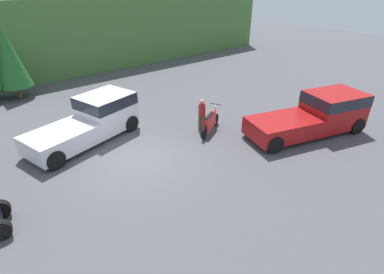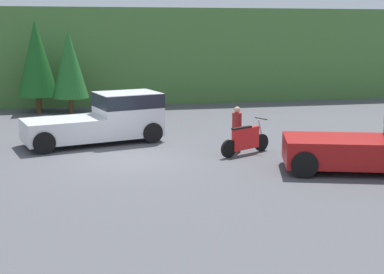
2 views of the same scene
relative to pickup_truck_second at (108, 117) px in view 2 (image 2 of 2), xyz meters
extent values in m
plane|color=#4C4C51|center=(0.55, -2.98, -0.99)|extent=(80.00, 80.00, 0.00)
cube|color=#477538|center=(0.55, 13.02, 1.77)|extent=(44.00, 6.00, 5.51)
cylinder|color=brown|center=(-3.15, 8.42, -0.56)|extent=(0.29, 0.29, 0.86)
cone|color=#19561E|center=(-3.15, 8.42, 1.84)|extent=(2.11, 2.11, 3.93)
cylinder|color=brown|center=(-1.49, 8.04, -0.60)|extent=(0.26, 0.26, 0.77)
cone|color=#236628|center=(-1.49, 8.04, 1.54)|extent=(1.88, 1.88, 3.51)
cube|color=maroon|center=(6.69, -5.75, -0.36)|extent=(3.64, 2.81, 0.82)
cylinder|color=black|center=(5.91, -4.58, -0.59)|extent=(0.84, 0.50, 0.80)
cylinder|color=black|center=(5.39, -6.29, -0.59)|extent=(0.84, 0.50, 0.80)
cube|color=silver|center=(0.80, 0.21, 0.07)|extent=(2.74, 2.49, 1.67)
cube|color=#1E232D|center=(0.80, 0.21, 0.62)|extent=(2.77, 2.52, 0.54)
cube|color=silver|center=(-1.68, -0.45, -0.36)|extent=(3.24, 2.63, 0.82)
cylinder|color=black|center=(1.18, 1.24, -0.59)|extent=(0.84, 0.48, 0.80)
cylinder|color=black|center=(1.65, -0.48, -0.59)|extent=(0.84, 0.48, 0.80)
cylinder|color=black|center=(-2.78, 0.18, -0.59)|extent=(0.84, 0.48, 0.80)
cylinder|color=black|center=(-2.32, -1.55, -0.59)|extent=(0.84, 0.48, 0.80)
cylinder|color=black|center=(5.30, -2.70, -0.67)|extent=(0.60, 0.38, 0.62)
cylinder|color=black|center=(3.87, -3.44, -0.67)|extent=(0.60, 0.38, 0.62)
cube|color=red|center=(4.59, -3.07, -0.42)|extent=(1.13, 0.69, 0.75)
cylinder|color=#B7B7BC|center=(5.26, -2.73, -0.24)|extent=(0.31, 0.19, 0.85)
cylinder|color=black|center=(5.26, -2.73, 0.20)|extent=(0.31, 0.55, 0.04)
cube|color=black|center=(4.41, -3.16, -0.02)|extent=(0.84, 0.52, 0.06)
cylinder|color=brown|center=(4.34, -2.59, -0.58)|extent=(0.23, 0.23, 0.81)
cylinder|color=brown|center=(4.42, -2.76, -0.58)|extent=(0.23, 0.23, 0.81)
cylinder|color=maroon|center=(4.38, -2.67, 0.13)|extent=(0.45, 0.45, 0.61)
sphere|color=tan|center=(4.38, -2.67, 0.54)|extent=(0.30, 0.30, 0.22)
camera|label=1|loc=(-4.47, -12.68, 5.78)|focal=28.00mm
camera|label=2|loc=(-0.97, -20.53, 3.31)|focal=50.00mm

